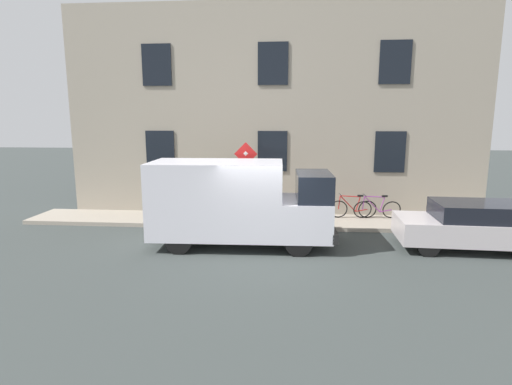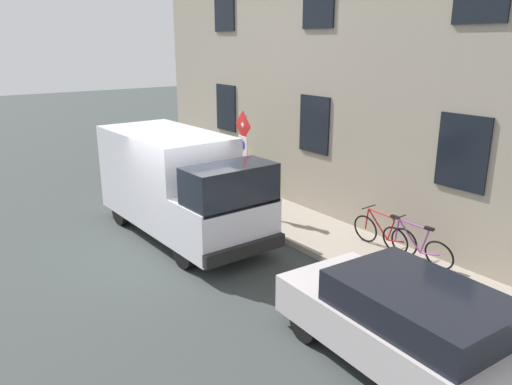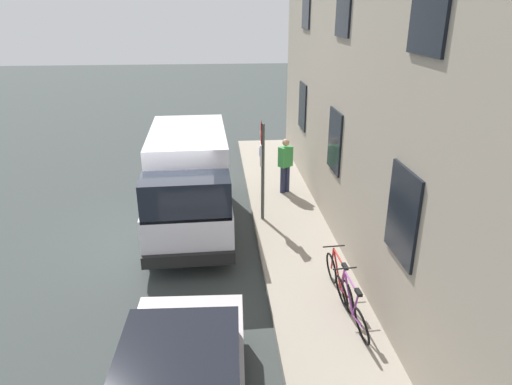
# 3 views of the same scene
# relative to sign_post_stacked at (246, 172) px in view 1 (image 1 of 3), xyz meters

# --- Properties ---
(ground_plane) EXTENTS (80.00, 80.00, 0.00)m
(ground_plane) POSITION_rel_sign_post_stacked_xyz_m (-2.50, -0.81, -1.95)
(ground_plane) COLOR #373D3C
(sidewalk_slab) EXTENTS (1.94, 17.65, 0.14)m
(sidewalk_slab) POSITION_rel_sign_post_stacked_xyz_m (0.76, -0.81, -1.88)
(sidewalk_slab) COLOR gray
(sidewalk_slab) RESTS_ON ground_plane
(building_facade) EXTENTS (0.75, 15.65, 7.89)m
(building_facade) POSITION_rel_sign_post_stacked_xyz_m (2.08, -0.81, 2.00)
(building_facade) COLOR gray
(building_facade) RESTS_ON ground_plane
(sign_post_stacked) EXTENTS (0.16, 0.56, 2.69)m
(sign_post_stacked) POSITION_rel_sign_post_stacked_xyz_m (0.00, 0.00, 0.00)
(sign_post_stacked) COLOR #474C47
(sign_post_stacked) RESTS_ON sidewalk_slab
(delivery_van) EXTENTS (2.15, 5.38, 2.50)m
(delivery_van) POSITION_rel_sign_post_stacked_xyz_m (-1.91, 0.04, -0.61)
(delivery_van) COLOR silver
(delivery_van) RESTS_ON ground_plane
(parked_hatchback) EXTENTS (1.92, 4.07, 1.38)m
(parked_hatchback) POSITION_rel_sign_post_stacked_xyz_m (-1.76, -6.71, -1.21)
(parked_hatchback) COLOR beige
(parked_hatchback) RESTS_ON ground_plane
(bicycle_purple) EXTENTS (0.46, 1.72, 0.89)m
(bicycle_purple) POSITION_rel_sign_post_stacked_xyz_m (1.18, -4.65, -1.44)
(bicycle_purple) COLOR black
(bicycle_purple) RESTS_ON sidewalk_slab
(bicycle_red) EXTENTS (0.46, 1.71, 0.89)m
(bicycle_red) POSITION_rel_sign_post_stacked_xyz_m (1.18, -3.78, -1.44)
(bicycle_red) COLOR black
(bicycle_red) RESTS_ON sidewalk_slab
(pedestrian) EXTENTS (0.48, 0.44, 1.72)m
(pedestrian) POSITION_rel_sign_post_stacked_xyz_m (0.94, 1.91, -0.88)
(pedestrian) COLOR #262B47
(pedestrian) RESTS_ON sidewalk_slab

